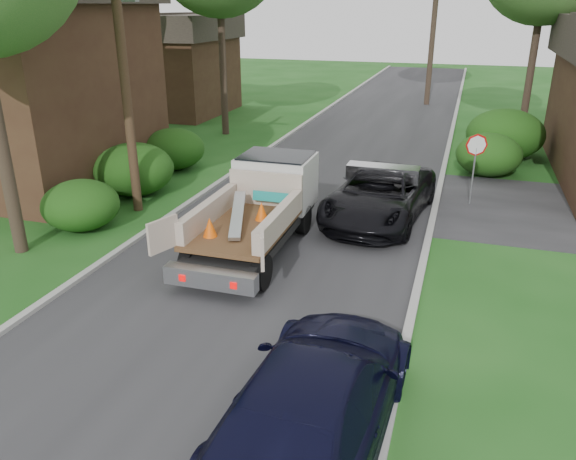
# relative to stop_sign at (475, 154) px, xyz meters

# --- Properties ---
(ground) EXTENTS (120.00, 120.00, 0.00)m
(ground) POSITION_rel_stop_sign_xyz_m (-5.20, -9.00, -1.78)
(ground) COLOR #194B15
(ground) RESTS_ON ground
(road) EXTENTS (8.00, 90.00, 0.02)m
(road) POSITION_rel_stop_sign_xyz_m (-5.20, 1.00, -1.77)
(road) COLOR #28282B
(road) RESTS_ON ground
(curb_left) EXTENTS (0.20, 90.00, 0.12)m
(curb_left) POSITION_rel_stop_sign_xyz_m (-9.30, 1.00, -1.72)
(curb_left) COLOR #9E9E99
(curb_left) RESTS_ON ground
(curb_right) EXTENTS (0.20, 90.00, 0.12)m
(curb_right) POSITION_rel_stop_sign_xyz_m (-1.10, 1.00, -1.72)
(curb_right) COLOR #9E9E99
(curb_right) RESTS_ON ground
(stop_sign) EXTENTS (0.71, 0.32, 2.48)m
(stop_sign) POSITION_rel_stop_sign_xyz_m (0.00, 0.00, 0.00)
(stop_sign) COLOR slate
(stop_sign) RESTS_ON ground
(utility_pole) EXTENTS (2.42, 1.25, 10.00)m
(utility_pole) POSITION_rel_stop_sign_xyz_m (-10.68, -4.02, 3.40)
(utility_pole) COLOR #382619
(utility_pole) RESTS_ON ground
(house_left_near) EXTENTS (9.72, 8.64, 8.40)m
(house_left_near) POSITION_rel_stop_sign_xyz_m (-17.20, -2.00, 2.50)
(house_left_near) COLOR #3C2318
(house_left_near) RESTS_ON ground
(house_left_far) EXTENTS (7.56, 7.56, 6.00)m
(house_left_far) POSITION_rel_stop_sign_xyz_m (-18.70, 13.00, 1.27)
(house_left_far) COLOR #3C2318
(house_left_far) RESTS_ON ground
(hedge_left_a) EXTENTS (2.34, 2.34, 1.53)m
(hedge_left_a) POSITION_rel_stop_sign_xyz_m (-11.40, -6.00, -1.01)
(hedge_left_a) COLOR #1E450F
(hedge_left_a) RESTS_ON ground
(hedge_left_b) EXTENTS (2.86, 2.86, 1.87)m
(hedge_left_b) POSITION_rel_stop_sign_xyz_m (-11.70, -2.50, -0.84)
(hedge_left_b) COLOR #1E450F
(hedge_left_b) RESTS_ON ground
(hedge_left_c) EXTENTS (2.60, 2.60, 1.70)m
(hedge_left_c) POSITION_rel_stop_sign_xyz_m (-12.00, 1.00, -0.93)
(hedge_left_c) COLOR #1E450F
(hedge_left_c) RESTS_ON ground
(hedge_right_a) EXTENTS (2.60, 2.60, 1.70)m
(hedge_right_a) POSITION_rel_stop_sign_xyz_m (0.60, 4.00, -0.93)
(hedge_right_a) COLOR #1E450F
(hedge_right_a) RESTS_ON ground
(hedge_right_b) EXTENTS (3.38, 3.38, 2.21)m
(hedge_right_b) POSITION_rel_stop_sign_xyz_m (1.30, 7.00, -0.67)
(hedge_right_b) COLOR #1E450F
(hedge_right_b) RESTS_ON ground
(flatbed_truck) EXTENTS (2.86, 6.11, 2.31)m
(flatbed_truck) POSITION_rel_stop_sign_xyz_m (-5.72, -5.16, -0.52)
(flatbed_truck) COLOR black
(flatbed_truck) RESTS_ON ground
(black_pickup) EXTENTS (3.31, 6.12, 1.63)m
(black_pickup) POSITION_rel_stop_sign_xyz_m (-2.80, -2.36, -0.96)
(black_pickup) COLOR black
(black_pickup) RESTS_ON ground
(navy_suv) EXTENTS (2.61, 5.89, 1.68)m
(navy_suv) POSITION_rel_stop_sign_xyz_m (-2.17, -12.73, -0.94)
(navy_suv) COLOR black
(navy_suv) RESTS_ON ground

